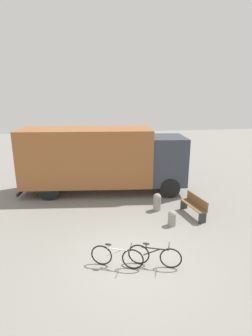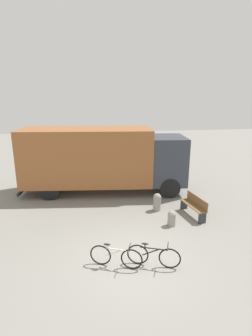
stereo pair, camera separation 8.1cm
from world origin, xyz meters
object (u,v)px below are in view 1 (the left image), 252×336
Objects in this scene: delivery_truck at (102,157)px; park_bench at (194,205)px; bicycle_middle at (154,256)px; bicycle_near at (117,256)px; bollard_near_bench at (172,218)px; bollard_far_bench at (157,201)px.

delivery_truck reaches higher than park_bench.
park_bench is at bearing -37.79° from delivery_truck.
bicycle_middle is at bearing -74.49° from delivery_truck.
delivery_truck reaches higher than bicycle_near.
delivery_truck is 7.01m from bicycle_middle.
delivery_truck is at bearing 37.50° from park_bench.
bicycle_middle reaches higher than bollard_near_bench.
bicycle_near is at bearing 120.00° from park_bench.
delivery_truck is 5.63× the size of bicycle_middle.
bicycle_middle is 1.91× the size of bollard_far_bench.
bicycle_near is at bearing -137.91° from bollard_near_bench.
park_bench is at bearing 70.90° from bicycle_middle.
park_bench is 4.10m from bicycle_middle.
bollard_far_bench reaches higher than bicycle_near.
bollard_far_bench is at bearing 53.56° from park_bench.
bicycle_near is 1.15m from bicycle_middle.
delivery_truck is 5.38m from park_bench.
bicycle_middle is 4.08m from bollard_far_bench.
bicycle_near is (-3.77, -3.00, -0.13)m from park_bench.
bicycle_middle is 2.78m from bollard_near_bench.
delivery_truck is at bearing 110.84° from bicycle_near.
bicycle_middle is (1.14, -0.14, 0.00)m from bicycle_near.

